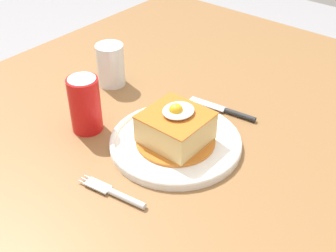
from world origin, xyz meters
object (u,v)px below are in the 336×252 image
Objects in this scene: knife at (230,112)px; drinking_glass at (111,68)px; main_plate at (176,142)px; soda_can at (85,104)px; fork at (118,194)px.

knife is 0.32m from drinking_glass.
knife is 1.58× the size of drinking_glass.
drinking_glass is at bearing 103.75° from knife.
soda_can is (-0.07, 0.18, 0.05)m from main_plate.
main_plate reaches higher than knife.
drinking_glass reaches higher than knife.
fork is at bearing -133.17° from drinking_glass.
soda_can is at bearing 112.10° from main_plate.
main_plate is 2.19× the size of soda_can.
soda_can is 0.19m from drinking_glass.
soda_can reaches higher than drinking_glass.
main_plate is 2.58× the size of drinking_glass.
drinking_glass is (0.17, 0.10, -0.02)m from soda_can.
fork and knife have the same top height.
fork is at bearing -118.49° from soda_can.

